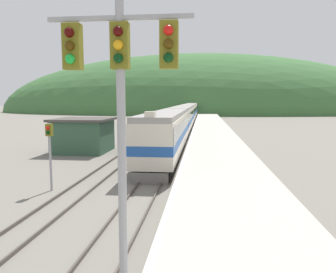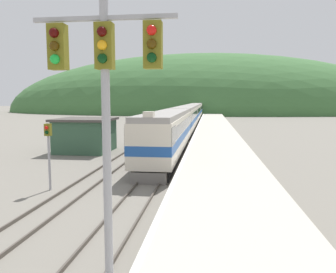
% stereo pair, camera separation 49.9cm
% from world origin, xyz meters
% --- Properties ---
extents(track_main, '(1.52, 180.00, 0.16)m').
position_xyz_m(track_main, '(0.00, 70.00, 0.08)').
color(track_main, '#4C443D').
rests_on(track_main, ground).
extents(track_siding, '(1.52, 180.00, 0.16)m').
position_xyz_m(track_siding, '(-3.91, 70.00, 0.08)').
color(track_siding, '#4C443D').
rests_on(track_siding, ground).
extents(platform, '(5.80, 140.00, 0.93)m').
position_xyz_m(platform, '(4.69, 50.00, 0.46)').
color(platform, '#BCB5A5').
rests_on(platform, ground).
extents(distant_hills, '(168.71, 75.92, 48.45)m').
position_xyz_m(distant_hills, '(0.00, 139.04, 0.00)').
color(distant_hills, '#3D6B38').
rests_on(distant_hills, ground).
extents(station_shed, '(5.62, 5.67, 3.46)m').
position_xyz_m(station_shed, '(-8.92, 30.68, 1.75)').
color(station_shed, '#385B42').
rests_on(station_shed, ground).
extents(express_train_lead_car, '(3.03, 20.83, 4.63)m').
position_xyz_m(express_train_lead_car, '(0.00, 28.47, 2.33)').
color(express_train_lead_car, black).
rests_on(express_train_lead_car, ground).
extents(carriage_second, '(3.02, 20.80, 4.27)m').
position_xyz_m(carriage_second, '(0.00, 50.40, 2.32)').
color(carriage_second, black).
rests_on(carriage_second, ground).
extents(carriage_third, '(3.02, 20.80, 4.27)m').
position_xyz_m(carriage_third, '(0.00, 72.09, 2.32)').
color(carriage_third, black).
rests_on(carriage_third, ground).
extents(carriage_fourth, '(3.02, 20.80, 4.27)m').
position_xyz_m(carriage_fourth, '(0.00, 93.77, 2.32)').
color(carriage_fourth, black).
rests_on(carriage_fourth, ground).
extents(signal_mast_main, '(3.30, 0.42, 8.08)m').
position_xyz_m(signal_mast_main, '(1.45, 5.62, 5.57)').
color(signal_mast_main, '#9E9EA3').
rests_on(signal_mast_main, ground).
extents(signal_post_siding, '(0.36, 0.42, 4.02)m').
position_xyz_m(signal_post_siding, '(-5.60, 16.42, 2.88)').
color(signal_post_siding, '#9E9EA3').
rests_on(signal_post_siding, ground).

